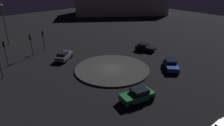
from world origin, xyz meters
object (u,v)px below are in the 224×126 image
object	(u,v)px
car_green	(138,95)
traffic_light_south	(43,37)
traffic_light_southeast	(0,62)
store_building	(121,1)
streetlamp_south	(4,18)
car_blue	(171,64)
traffic_light_southeast_near	(31,41)
car_grey	(64,56)
car_black	(145,47)
traffic_light_southeast_far	(5,49)

from	to	relation	value
car_green	traffic_light_south	xyz separation A→B (m)	(0.78, -24.09, 2.01)
traffic_light_southeast	store_building	distance (m)	56.54
traffic_light_southeast	streetlamp_south	xyz separation A→B (m)	(-5.57, -16.16, 3.07)
traffic_light_southeast	traffic_light_south	world-z (taller)	traffic_light_south
car_blue	traffic_light_southeast_near	xyz separation A→B (m)	(14.72, -19.48, 2.20)
car_blue	traffic_light_south	distance (m)	24.30
car_grey	car_black	xyz separation A→B (m)	(-14.52, 6.13, -0.02)
car_blue	traffic_light_southeast_far	size ratio (longest dim) A/B	1.02
traffic_light_south	traffic_light_southeast_near	bearing A→B (deg)	-75.87
car_blue	traffic_light_southeast	bearing A→B (deg)	-77.50
car_black	traffic_light_southeast_far	xyz separation A→B (m)	(22.88, -9.51, 2.32)
traffic_light_southeast_far	streetlamp_south	bearing A→B (deg)	118.08
car_green	traffic_light_southeast_far	xyz separation A→B (m)	(8.61, -20.75, 2.24)
store_building	traffic_light_southeast_far	bearing A→B (deg)	62.33
car_green	car_grey	bearing A→B (deg)	-76.64
car_grey	store_building	xyz separation A→B (m)	(-38.89, -27.16, 3.74)
car_grey	traffic_light_southeast_far	distance (m)	9.31
car_green	streetlamp_south	xyz separation A→B (m)	(4.96, -32.85, 4.90)
car_black	car_green	bearing A→B (deg)	-72.74
store_building	traffic_light_southeast	bearing A→B (deg)	65.13
car_green	traffic_light_south	bearing A→B (deg)	-75.59
car_black	traffic_light_southeast_near	bearing A→B (deg)	-142.51
store_building	car_black	bearing A→B (deg)	89.41
traffic_light_southeast_far	car_green	bearing A→B (deg)	-22.62
car_black	car_blue	bearing A→B (deg)	-42.95
traffic_light_south	traffic_light_southeast_near	world-z (taller)	traffic_light_southeast_near
car_blue	store_building	size ratio (longest dim) A/B	0.13
car_blue	car_grey	size ratio (longest dim) A/B	1.07
car_black	store_building	world-z (taller)	store_building
car_black	store_building	distance (m)	41.43
traffic_light_south	traffic_light_southeast_far	distance (m)	8.52
car_black	traffic_light_southeast_far	world-z (taller)	traffic_light_southeast_far
car_blue	traffic_light_southeast_far	xyz separation A→B (m)	(19.50, -17.88, 2.30)
car_black	streetlamp_south	world-z (taller)	streetlamp_south
traffic_light_southeast_far	store_building	size ratio (longest dim) A/B	0.13
traffic_light_southeast	store_building	size ratio (longest dim) A/B	0.11
car_green	traffic_light_southeast	world-z (taller)	traffic_light_southeast
car_blue	streetlamp_south	world-z (taller)	streetlamp_south
car_grey	traffic_light_southeast	bearing A→B (deg)	147.07
car_blue	car_green	xyz separation A→B (m)	(10.89, 2.87, 0.06)
car_blue	car_green	bearing A→B (deg)	-29.93
store_building	traffic_light_south	bearing A→B (deg)	63.02
traffic_light_southeast_near	streetlamp_south	size ratio (longest dim) A/B	0.49
traffic_light_south	streetlamp_south	bearing A→B (deg)	-169.97
traffic_light_southeast	store_building	world-z (taller)	store_building
car_black	streetlamp_south	distance (m)	29.36
car_grey	streetlamp_south	bearing A→B (deg)	70.24
car_blue	car_green	world-z (taller)	car_green
car_grey	streetlamp_south	distance (m)	16.93
car_black	traffic_light_south	distance (m)	19.90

